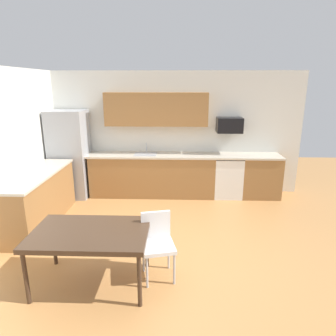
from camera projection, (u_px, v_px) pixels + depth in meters
ground_plane at (166, 249)px, 4.56m from camera, size 12.00×12.00×0.00m
wall_back at (170, 133)px, 6.74m from camera, size 5.80×0.10×2.70m
cabinet_run_back at (153, 176)px, 6.66m from camera, size 2.72×0.60×0.90m
cabinet_run_back_right at (260, 177)px, 6.59m from camera, size 0.83×0.60×0.90m
cabinet_run_left at (38, 200)px, 5.28m from camera, size 0.60×2.00×0.90m
countertop_back at (170, 155)px, 6.52m from camera, size 4.80×0.64×0.04m
countertop_left at (35, 174)px, 5.16m from camera, size 0.64×2.00×0.04m
upper_cabinets_back at (156, 109)px, 6.39m from camera, size 2.20×0.34×0.70m
refrigerator at (70, 154)px, 6.51m from camera, size 0.76×0.70×1.89m
oven_range at (227, 176)px, 6.61m from camera, size 0.60×0.60×0.91m
microwave at (229, 125)px, 6.40m from camera, size 0.54×0.36×0.32m
sink_basin at (146, 157)px, 6.55m from camera, size 0.48×0.40×0.14m
sink_faucet at (146, 148)px, 6.68m from camera, size 0.02×0.02×0.24m
dining_table at (90, 236)px, 3.61m from camera, size 1.40×0.90×0.72m
chair_near_table at (157, 240)px, 3.82m from camera, size 0.48×0.48×0.85m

